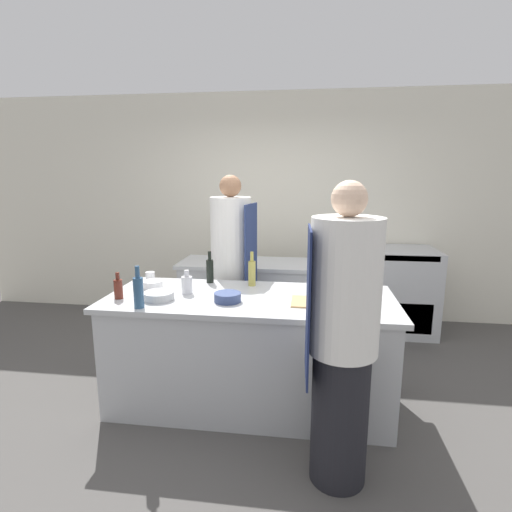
{
  "coord_description": "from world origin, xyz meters",
  "views": [
    {
      "loc": [
        0.44,
        -2.93,
        1.81
      ],
      "look_at": [
        0.0,
        0.35,
        1.13
      ],
      "focal_mm": 28.0,
      "sensor_mm": 36.0,
      "label": 1
    }
  ],
  "objects": [
    {
      "name": "bottle_olive_oil",
      "position": [
        -0.03,
        0.31,
        1.0
      ],
      "size": [
        0.06,
        0.06,
        0.29
      ],
      "color": "#B2A84C",
      "rests_on": "prep_counter"
    },
    {
      "name": "cutting_board",
      "position": [
        0.51,
        -0.09,
        0.89
      ],
      "size": [
        0.36,
        0.27,
        0.01
      ],
      "color": "tan",
      "rests_on": "prep_counter"
    },
    {
      "name": "bottle_vinegar",
      "position": [
        -0.41,
        0.36,
        0.99
      ],
      "size": [
        0.06,
        0.06,
        0.28
      ],
      "color": "black",
      "rests_on": "prep_counter"
    },
    {
      "name": "pass_counter",
      "position": [
        -0.07,
        1.24,
        0.44
      ],
      "size": [
        1.76,
        0.62,
        0.88
      ],
      "color": "#B7BABC",
      "rests_on": "ground_plane"
    },
    {
      "name": "bottle_cooking_oil",
      "position": [
        -0.74,
        -0.37,
        1.01
      ],
      "size": [
        0.07,
        0.07,
        0.3
      ],
      "color": "#2D5175",
      "rests_on": "prep_counter"
    },
    {
      "name": "bowl_ceramic_blue",
      "position": [
        -0.67,
        -0.17,
        0.91
      ],
      "size": [
        0.23,
        0.23,
        0.06
      ],
      "color": "#B7BABC",
      "rests_on": "prep_counter"
    },
    {
      "name": "cup",
      "position": [
        -0.96,
        0.36,
        0.92
      ],
      "size": [
        0.08,
        0.08,
        0.08
      ],
      "color": "white",
      "rests_on": "prep_counter"
    },
    {
      "name": "prep_counter",
      "position": [
        0.0,
        0.0,
        0.44
      ],
      "size": [
        2.22,
        0.92,
        0.88
      ],
      "color": "#B7BABC",
      "rests_on": "ground_plane"
    },
    {
      "name": "wall_back",
      "position": [
        0.0,
        2.13,
        1.4
      ],
      "size": [
        8.0,
        0.06,
        2.8
      ],
      "color": "silver",
      "rests_on": "ground_plane"
    },
    {
      "name": "bottle_wine",
      "position": [
        -0.51,
        0.02,
        0.96
      ],
      "size": [
        0.09,
        0.09,
        0.19
      ],
      "color": "silver",
      "rests_on": "prep_counter"
    },
    {
      "name": "bowl_prep_small",
      "position": [
        -0.84,
        0.12,
        0.92
      ],
      "size": [
        0.16,
        0.16,
        0.06
      ],
      "color": "white",
      "rests_on": "prep_counter"
    },
    {
      "name": "bottle_sauce",
      "position": [
        -0.98,
        -0.18,
        0.97
      ],
      "size": [
        0.07,
        0.07,
        0.2
      ],
      "color": "#5B2319",
      "rests_on": "prep_counter"
    },
    {
      "name": "chef_at_prep_near",
      "position": [
        0.65,
        -0.76,
        0.89
      ],
      "size": [
        0.41,
        0.39,
        1.78
      ],
      "rotation": [
        0.0,
        0.0,
        1.61
      ],
      "color": "black",
      "rests_on": "ground_plane"
    },
    {
      "name": "chef_at_stove",
      "position": [
        -0.29,
        0.73,
        0.91
      ],
      "size": [
        0.42,
        0.4,
        1.81
      ],
      "rotation": [
        0.0,
        0.0,
        -1.72
      ],
      "color": "black",
      "rests_on": "ground_plane"
    },
    {
      "name": "oven_range",
      "position": [
        1.41,
        1.73,
        0.49
      ],
      "size": [
        0.96,
        0.7,
        0.98
      ],
      "color": "#B7BABC",
      "rests_on": "ground_plane"
    },
    {
      "name": "bowl_mixing_large",
      "position": [
        -0.15,
        -0.15,
        0.92
      ],
      "size": [
        0.2,
        0.2,
        0.07
      ],
      "color": "navy",
      "rests_on": "prep_counter"
    },
    {
      "name": "ground_plane",
      "position": [
        0.0,
        0.0,
        0.0
      ],
      "size": [
        16.0,
        16.0,
        0.0
      ],
      "primitive_type": "plane",
      "color": "#4C4947"
    }
  ]
}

